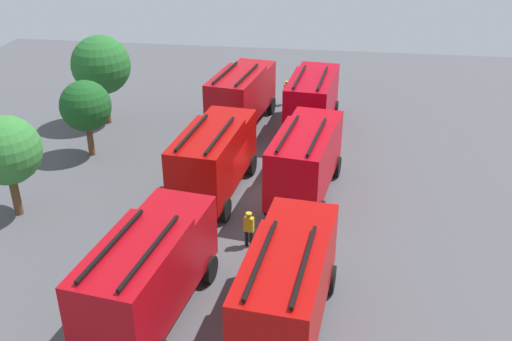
{
  "coord_description": "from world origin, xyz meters",
  "views": [
    {
      "loc": [
        -25.6,
        -3.61,
        14.63
      ],
      "look_at": [
        0.0,
        0.0,
        1.4
      ],
      "focal_mm": 40.99,
      "sensor_mm": 36.0,
      "label": 1
    }
  ],
  "objects_px": {
    "fire_truck_2": "(312,98)",
    "tree_2": "(101,65)",
    "firefighter_2": "(287,92)",
    "traffic_cone_0": "(275,160)",
    "firefighter_1": "(332,95)",
    "fire_truck_0": "(288,283)",
    "firefighter_0": "(249,228)",
    "fire_truck_1": "(306,158)",
    "tree_0": "(6,151)",
    "fire_truck_5": "(242,94)",
    "fire_truck_4": "(214,156)",
    "fire_truck_3": "(149,270)",
    "tree_1": "(86,106)"
  },
  "relations": [
    {
      "from": "fire_truck_2",
      "to": "tree_2",
      "type": "relative_size",
      "value": 1.29
    },
    {
      "from": "fire_truck_5",
      "to": "tree_2",
      "type": "bearing_deg",
      "value": 103.5
    },
    {
      "from": "fire_truck_4",
      "to": "tree_0",
      "type": "bearing_deg",
      "value": 115.85
    },
    {
      "from": "fire_truck_0",
      "to": "firefighter_0",
      "type": "distance_m",
      "value": 5.68
    },
    {
      "from": "fire_truck_1",
      "to": "fire_truck_5",
      "type": "bearing_deg",
      "value": 36.14
    },
    {
      "from": "fire_truck_2",
      "to": "firefighter_1",
      "type": "height_order",
      "value": "fire_truck_2"
    },
    {
      "from": "fire_truck_3",
      "to": "traffic_cone_0",
      "type": "height_order",
      "value": "fire_truck_3"
    },
    {
      "from": "firefighter_0",
      "to": "fire_truck_5",
      "type": "bearing_deg",
      "value": -161.31
    },
    {
      "from": "tree_2",
      "to": "traffic_cone_0",
      "type": "distance_m",
      "value": 12.93
    },
    {
      "from": "firefighter_1",
      "to": "tree_0",
      "type": "bearing_deg",
      "value": -9.69
    },
    {
      "from": "fire_truck_0",
      "to": "fire_truck_2",
      "type": "relative_size",
      "value": 1.0
    },
    {
      "from": "firefighter_0",
      "to": "fire_truck_3",
      "type": "bearing_deg",
      "value": -20.37
    },
    {
      "from": "fire_truck_2",
      "to": "fire_truck_3",
      "type": "height_order",
      "value": "same"
    },
    {
      "from": "fire_truck_1",
      "to": "tree_2",
      "type": "height_order",
      "value": "tree_2"
    },
    {
      "from": "tree_1",
      "to": "traffic_cone_0",
      "type": "height_order",
      "value": "tree_1"
    },
    {
      "from": "firefighter_1",
      "to": "tree_0",
      "type": "height_order",
      "value": "tree_0"
    },
    {
      "from": "fire_truck_4",
      "to": "tree_2",
      "type": "xyz_separation_m",
      "value": [
        8.41,
        8.9,
        1.7
      ]
    },
    {
      "from": "fire_truck_1",
      "to": "tree_0",
      "type": "xyz_separation_m",
      "value": [
        -3.66,
        13.44,
        1.19
      ]
    },
    {
      "from": "fire_truck_2",
      "to": "tree_2",
      "type": "distance_m",
      "value": 13.38
    },
    {
      "from": "fire_truck_3",
      "to": "tree_2",
      "type": "relative_size",
      "value": 1.3
    },
    {
      "from": "fire_truck_1",
      "to": "tree_2",
      "type": "relative_size",
      "value": 1.3
    },
    {
      "from": "fire_truck_5",
      "to": "firefighter_2",
      "type": "xyz_separation_m",
      "value": [
        4.23,
        -2.46,
        -1.2
      ]
    },
    {
      "from": "tree_0",
      "to": "tree_2",
      "type": "height_order",
      "value": "tree_2"
    },
    {
      "from": "fire_truck_2",
      "to": "firefighter_2",
      "type": "xyz_separation_m",
      "value": [
        4.34,
        1.99,
        -1.2
      ]
    },
    {
      "from": "fire_truck_4",
      "to": "firefighter_0",
      "type": "height_order",
      "value": "fire_truck_4"
    },
    {
      "from": "tree_0",
      "to": "tree_2",
      "type": "xyz_separation_m",
      "value": [
        11.6,
        -0.05,
        0.51
      ]
    },
    {
      "from": "firefighter_0",
      "to": "traffic_cone_0",
      "type": "bearing_deg",
      "value": -173.57
    },
    {
      "from": "firefighter_0",
      "to": "tree_0",
      "type": "distance_m",
      "value": 11.65
    },
    {
      "from": "fire_truck_2",
      "to": "fire_truck_3",
      "type": "distance_m",
      "value": 19.0
    },
    {
      "from": "fire_truck_1",
      "to": "fire_truck_2",
      "type": "xyz_separation_m",
      "value": [
        8.53,
        0.13,
        0.0
      ]
    },
    {
      "from": "fire_truck_1",
      "to": "tree_0",
      "type": "bearing_deg",
      "value": 113.44
    },
    {
      "from": "fire_truck_4",
      "to": "firefighter_1",
      "type": "bearing_deg",
      "value": -16.38
    },
    {
      "from": "firefighter_2",
      "to": "tree_0",
      "type": "height_order",
      "value": "tree_0"
    },
    {
      "from": "tree_2",
      "to": "firefighter_0",
      "type": "bearing_deg",
      "value": -138.42
    },
    {
      "from": "fire_truck_4",
      "to": "traffic_cone_0",
      "type": "relative_size",
      "value": 11.52
    },
    {
      "from": "fire_truck_3",
      "to": "tree_2",
      "type": "height_order",
      "value": "tree_2"
    },
    {
      "from": "fire_truck_2",
      "to": "firefighter_2",
      "type": "height_order",
      "value": "fire_truck_2"
    },
    {
      "from": "firefighter_2",
      "to": "tree_2",
      "type": "bearing_deg",
      "value": -127.58
    },
    {
      "from": "fire_truck_2",
      "to": "fire_truck_4",
      "type": "distance_m",
      "value": 10.0
    },
    {
      "from": "firefighter_2",
      "to": "fire_truck_3",
      "type": "bearing_deg",
      "value": -68.13
    },
    {
      "from": "fire_truck_5",
      "to": "firefighter_0",
      "type": "height_order",
      "value": "fire_truck_5"
    },
    {
      "from": "fire_truck_3",
      "to": "tree_2",
      "type": "xyz_separation_m",
      "value": [
        17.81,
        8.52,
        1.7
      ]
    },
    {
      "from": "fire_truck_1",
      "to": "fire_truck_2",
      "type": "height_order",
      "value": "same"
    },
    {
      "from": "fire_truck_0",
      "to": "firefighter_1",
      "type": "height_order",
      "value": "fire_truck_0"
    },
    {
      "from": "fire_truck_3",
      "to": "firefighter_0",
      "type": "distance_m",
      "value": 5.91
    },
    {
      "from": "firefighter_2",
      "to": "traffic_cone_0",
      "type": "relative_size",
      "value": 2.65
    },
    {
      "from": "fire_truck_5",
      "to": "firefighter_1",
      "type": "height_order",
      "value": "fire_truck_5"
    },
    {
      "from": "fire_truck_1",
      "to": "fire_truck_4",
      "type": "bearing_deg",
      "value": 104.22
    },
    {
      "from": "fire_truck_2",
      "to": "fire_truck_4",
      "type": "height_order",
      "value": "same"
    },
    {
      "from": "fire_truck_3",
      "to": "firefighter_2",
      "type": "relative_size",
      "value": 4.37
    }
  ]
}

